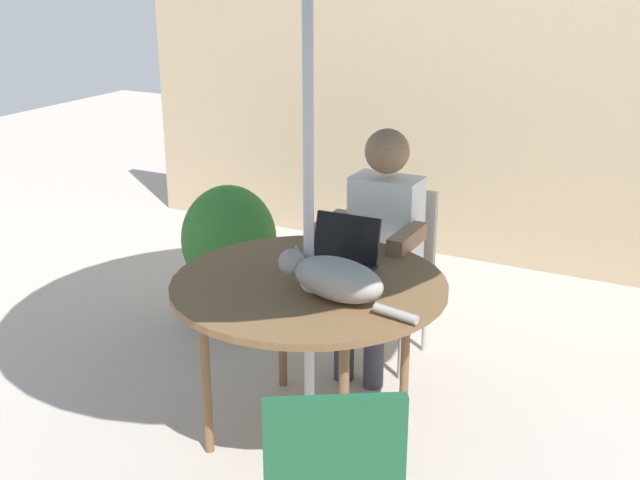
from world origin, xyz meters
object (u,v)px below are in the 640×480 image
Objects in this scene: patio_table at (309,293)px; chair_occupied at (391,260)px; potted_plant_near_fence at (229,247)px; person_seated at (380,238)px; laptop at (342,253)px; cat at (333,278)px.

chair_occupied is (0.00, 0.90, -0.16)m from patio_table.
patio_table is 1.44× the size of potted_plant_near_fence.
potted_plant_near_fence is at bearing 138.67° from patio_table.
patio_table is 0.74m from person_seated.
person_seated is 1.01m from potted_plant_near_fence.
laptop is at bearing -84.95° from person_seated.
potted_plant_near_fence is at bearing 139.71° from cat.
person_seated is 0.88m from cat.
chair_occupied is 1.06m from cat.
patio_table is at bearing -90.00° from chair_occupied.
person_seated is at bearing -90.00° from chair_occupied.
patio_table is 3.76× the size of laptop.
laptop is (0.05, -0.69, 0.28)m from chair_occupied.
patio_table is 0.24m from cat.
person_seated is (0.00, -0.16, 0.17)m from chair_occupied.
patio_table is 0.94× the size of person_seated.
cat is 1.53m from potted_plant_near_fence.
laptop reaches higher than cat.
laptop is at bearing 77.74° from patio_table.
cat reaches higher than potted_plant_near_fence.
person_seated reaches higher than cat.
person_seated is at bearing -6.46° from potted_plant_near_fence.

